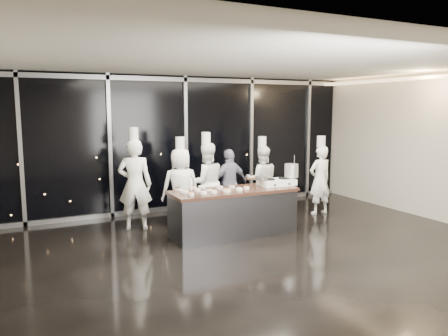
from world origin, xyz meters
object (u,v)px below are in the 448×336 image
object	(u,v)px
chef_center	(206,182)
stove	(277,182)
guest	(230,183)
chef_right	(262,179)
stock_pot	(291,171)
chef_far_left	(135,184)
demo_counter	(233,212)
frying_pan	(261,178)
chef_side	(320,179)
chef_left	(181,186)

from	to	relation	value
chef_center	stove	bearing A→B (deg)	136.03
stove	guest	size ratio (longest dim) A/B	0.47
chef_right	stock_pot	bearing A→B (deg)	107.41
chef_far_left	guest	size ratio (longest dim) A/B	1.34
demo_counter	stove	world-z (taller)	stove
chef_far_left	chef_center	distance (m)	1.55
frying_pan	chef_side	bearing A→B (deg)	20.49
frying_pan	chef_far_left	xyz separation A→B (m)	(-2.23, 1.20, -0.13)
stove	chef_left	xyz separation A→B (m)	(-1.64, 1.14, -0.14)
demo_counter	chef_far_left	xyz separation A→B (m)	(-1.58, 1.27, 0.48)
chef_left	chef_center	xyz separation A→B (m)	(0.60, 0.04, 0.04)
stock_pot	chef_far_left	distance (m)	3.18
stock_pot	chef_side	size ratio (longest dim) A/B	0.15
chef_far_left	chef_left	bearing A→B (deg)	-164.71
stove	chef_center	xyz separation A→B (m)	(-1.03, 1.18, -0.10)
demo_counter	chef_center	size ratio (longest dim) A/B	1.27
chef_right	chef_side	distance (m)	1.34
chef_right	chef_center	bearing A→B (deg)	26.37
frying_pan	guest	world-z (taller)	guest
chef_center	guest	xyz separation A→B (m)	(0.61, 0.08, -0.09)
frying_pan	chef_right	bearing A→B (deg)	62.12
frying_pan	chef_left	distance (m)	1.71
stove	chef_side	bearing A→B (deg)	25.04
guest	stock_pot	bearing A→B (deg)	111.04
demo_counter	guest	size ratio (longest dim) A/B	1.60
frying_pan	stock_pot	size ratio (longest dim) A/B	1.72
demo_counter	stove	xyz separation A→B (m)	(1.00, 0.04, 0.51)
stock_pot	chef_right	bearing A→B (deg)	85.69
chef_left	chef_center	bearing A→B (deg)	-170.53
frying_pan	stock_pot	world-z (taller)	stock_pot
frying_pan	chef_center	size ratio (longest dim) A/B	0.25
demo_counter	chef_far_left	bearing A→B (deg)	141.18
stock_pot	chef_far_left	xyz separation A→B (m)	(-2.91, 1.26, -0.24)
stove	stock_pot	size ratio (longest dim) A/B	2.64
stock_pot	guest	distance (m)	1.55
demo_counter	chef_center	xyz separation A→B (m)	(-0.03, 1.21, 0.41)
frying_pan	chef_far_left	bearing A→B (deg)	155.64
stock_pot	chef_left	distance (m)	2.31
chef_center	guest	distance (m)	0.62
stove	chef_right	world-z (taller)	chef_right
demo_counter	frying_pan	xyz separation A→B (m)	(0.65, 0.07, 0.61)
chef_right	chef_side	size ratio (longest dim) A/B	0.99
chef_center	stock_pot	bearing A→B (deg)	143.23
guest	chef_far_left	bearing A→B (deg)	-8.62
demo_counter	stove	bearing A→B (deg)	2.13
demo_counter	chef_right	bearing A→B (deg)	42.98
demo_counter	frying_pan	bearing A→B (deg)	6.43
demo_counter	guest	bearing A→B (deg)	66.04
guest	stove	bearing A→B (deg)	99.32
stove	chef_right	distance (m)	1.38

